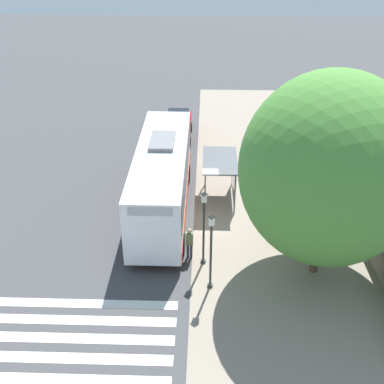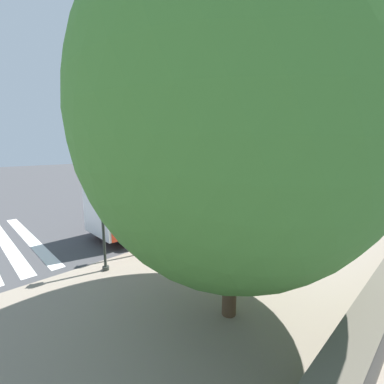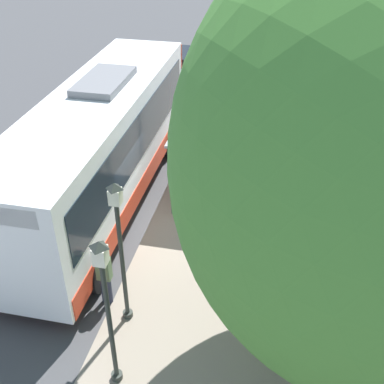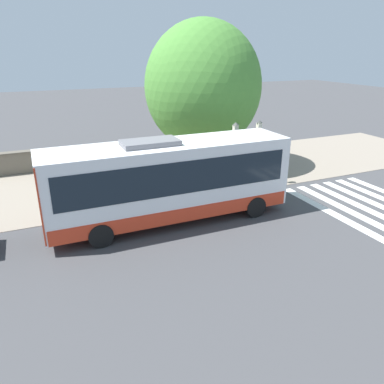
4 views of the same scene
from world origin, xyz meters
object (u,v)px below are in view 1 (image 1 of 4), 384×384
bus (162,178)px  street_lamp_far (211,245)px  shade_tree (329,170)px  bus_shelter (223,166)px  bench (282,224)px  street_lamp_near (204,222)px  parked_car_behind_bus (178,126)px  pedestrian (190,241)px

bus → street_lamp_far: 6.79m
shade_tree → bus_shelter: bearing=-57.5°
bench → street_lamp_near: 5.09m
bus_shelter → parked_car_behind_bus: size_ratio=0.81×
pedestrian → street_lamp_far: (-0.96, 2.04, 1.29)m
bus_shelter → street_lamp_far: bearing=84.8°
bus_shelter → shade_tree: (-4.01, 6.30, 3.08)m
bench → parked_car_behind_bus: bearing=-63.3°
street_lamp_far → parked_car_behind_bus: 16.34m
bus_shelter → pedestrian: bus_shelter is taller
street_lamp_far → parked_car_behind_bus: street_lamp_far is taller
bus → street_lamp_far: (-2.57, 6.28, 0.25)m
pedestrian → parked_car_behind_bus: bearing=-84.7°
bus → pedestrian: 4.65m
street_lamp_far → shade_tree: bearing=-165.0°
bus_shelter → shade_tree: size_ratio=0.38×
bus → bench: size_ratio=6.22×
street_lamp_near → shade_tree: (-5.01, 0.42, 2.88)m
pedestrian → street_lamp_near: bearing=150.5°
bus_shelter → parked_car_behind_bus: bearing=-70.9°
parked_car_behind_bus → street_lamp_far: bearing=98.1°
bus → bus_shelter: 3.50m
bench → bus: bearing=-17.5°
bus → bench: bearing=162.5°
bus → bus_shelter: bus is taller
parked_car_behind_bus → bench: bearing=116.7°
bus_shelter → bus: bearing=21.4°
bus → street_lamp_far: size_ratio=2.91×
bus_shelter → street_lamp_far: size_ratio=0.93×
bus_shelter → pedestrian: (1.65, 5.51, -1.13)m
pedestrian → street_lamp_near: 1.52m
bus_shelter → parked_car_behind_bus: bus_shelter is taller
shade_tree → street_lamp_far: bearing=15.0°
pedestrian → shade_tree: 7.10m
pedestrian → bench: pedestrian is taller
bench → street_lamp_near: street_lamp_near is taller
bus → street_lamp_near: size_ratio=2.85×
bench → shade_tree: shade_tree is taller
bus → parked_car_behind_bus: (-0.29, -9.85, -1.08)m
street_lamp_near → parked_car_behind_bus: bearing=-82.2°
bus → street_lamp_far: bearing=112.3°
street_lamp_near → parked_car_behind_bus: size_ratio=0.89×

